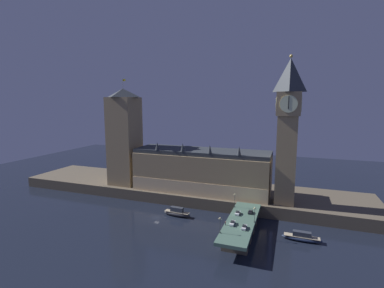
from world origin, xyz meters
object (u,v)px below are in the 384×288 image
car_southbound_trail (250,212)px  street_lamp_mid (255,213)px  boat_downstream (302,237)px  car_southbound_lead (244,227)px  boat_upstream (177,213)px  street_lamp_far (235,199)px  clock_tower (288,127)px  car_northbound_lead (238,213)px  car_northbound_trail (232,223)px  pedestrian_near_rail (225,223)px  victoria_tower (125,137)px  street_lamp_near (220,223)px

car_southbound_trail → street_lamp_mid: 10.76m
street_lamp_mid → boat_downstream: bearing=12.9°
car_southbound_lead → boat_upstream: 42.31m
street_lamp_mid → street_lamp_far: size_ratio=0.98×
clock_tower → car_northbound_lead: clock_tower is taller
clock_tower → street_lamp_mid: clock_tower is taller
clock_tower → street_lamp_far: 44.71m
car_northbound_trail → pedestrian_near_rail: (-2.68, -1.52, 0.25)m
car_northbound_lead → boat_upstream: car_northbound_lead is taller
clock_tower → car_southbound_trail: clock_tower is taller
victoria_tower → street_lamp_mid: victoria_tower is taller
car_northbound_trail → boat_downstream: car_northbound_trail is taller
pedestrian_near_rail → boat_downstream: bearing=20.5°
victoria_tower → car_southbound_trail: victoria_tower is taller
victoria_tower → car_southbound_trail: (84.17, -25.31, -29.14)m
boat_downstream → car_northbound_lead: bearing=176.3°
clock_tower → street_lamp_near: bearing=-116.2°
car_northbound_trail → street_lamp_near: street_lamp_near is taller
car_northbound_lead → car_southbound_trail: size_ratio=1.11×
pedestrian_near_rail → street_lamp_near: 8.37m
car_northbound_trail → street_lamp_mid: size_ratio=0.67×
street_lamp_mid → boat_downstream: (19.51, 4.47, -9.95)m
car_southbound_trail → street_lamp_near: bearing=-109.1°
boat_upstream → car_northbound_lead: bearing=-7.5°
street_lamp_far → boat_upstream: (-29.29, -4.22, -9.80)m
street_lamp_far → boat_upstream: 31.17m
car_northbound_lead → street_lamp_near: 21.48m
clock_tower → car_northbound_trail: (-19.62, -36.80, -38.37)m
car_northbound_lead → boat_upstream: bearing=172.5°
car_southbound_trail → boat_upstream: size_ratio=0.25×
boat_upstream → boat_downstream: 60.60m
victoria_tower → pedestrian_near_rail: 91.55m
street_lamp_near → street_lamp_mid: 18.69m
car_southbound_trail → street_lamp_far: street_lamp_far is taller
car_northbound_lead → pedestrian_near_rail: pedestrian_near_rail is taller
car_northbound_trail → street_lamp_near: (-3.08, -9.28, 3.36)m
clock_tower → car_northbound_lead: bearing=-128.0°
clock_tower → victoria_tower: bearing=177.9°
car_southbound_trail → boat_downstream: size_ratio=0.23×
car_southbound_lead → street_lamp_near: bearing=-140.1°
car_southbound_trail → boat_upstream: car_southbound_trail is taller
victoria_tower → car_northbound_lead: 88.77m
car_southbound_lead → pedestrian_near_rail: bearing=174.9°
car_northbound_lead → boat_upstream: (-32.36, 4.24, -6.12)m
clock_tower → car_southbound_trail: 46.43m
car_southbound_lead → boat_downstream: size_ratio=0.26×
street_lamp_near → boat_downstream: 37.76m
street_lamp_mid → street_lamp_near: bearing=-128.0°
street_lamp_near → boat_downstream: (31.02, 19.19, -9.77)m
victoria_tower → boat_upstream: (46.45, -24.44, -35.19)m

